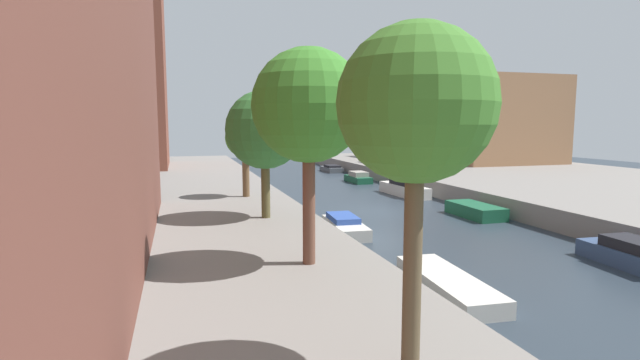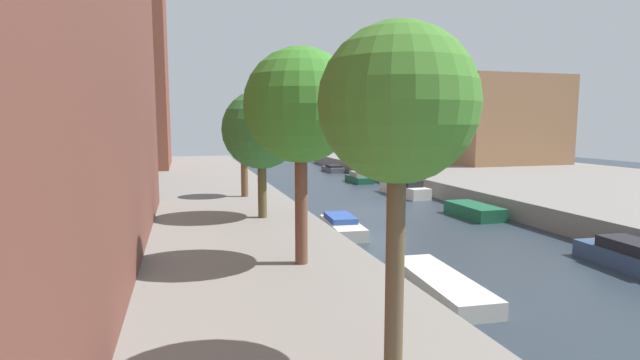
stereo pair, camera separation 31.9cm
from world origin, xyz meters
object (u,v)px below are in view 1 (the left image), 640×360
Objects in this scene: parked_car at (381,156)px; moored_boat_left_1 at (448,284)px; apartment_tower_far at (98,34)px; street_tree_1 at (309,107)px; low_block_right at (474,120)px; street_tree_2 at (265,130)px; moored_boat_right_3 at (404,188)px; moored_boat_right_4 at (358,178)px; street_tree_3 at (245,139)px; moored_boat_left_2 at (345,226)px; moored_boat_right_5 at (332,169)px; street_tree_0 at (416,107)px; moored_boat_right_2 at (475,211)px.

moored_boat_left_1 is (-10.80, -28.98, -1.37)m from parked_car.
apartment_tower_far is 3.90× the size of street_tree_1.
low_block_right reaches higher than street_tree_2.
moored_boat_right_4 is at bearing 92.57° from moored_boat_right_3.
moored_boat_left_1 is (12.77, -31.13, -11.41)m from apartment_tower_far.
moored_boat_right_3 is (6.83, 16.23, 0.23)m from moored_boat_left_1.
apartment_tower_far is 27.03m from street_tree_2.
street_tree_1 is 6.28m from street_tree_2.
moored_boat_right_4 is (-0.33, 7.30, -0.10)m from moored_boat_right_3.
street_tree_1 is at bearing -90.00° from street_tree_3.
street_tree_2 is at bearing -90.00° from street_tree_3.
low_block_right is 3.47× the size of moored_boat_left_1.
moored_boat_left_2 is at bearing -117.34° from parked_car.
apartment_tower_far is 22.84m from moored_boat_right_5.
street_tree_1 is (8.97, -30.68, -6.65)m from apartment_tower_far.
street_tree_3 is (8.97, -18.93, -7.80)m from apartment_tower_far.
moored_boat_left_1 is at bearing -87.38° from moored_boat_left_2.
street_tree_0 is at bearing -90.00° from street_tree_3.
low_block_right is at bearing -7.68° from moored_boat_right_5.
street_tree_0 reaches higher than street_tree_2.
street_tree_2 is at bearing 119.57° from moored_boat_left_1.
low_block_right is 20.42m from moored_boat_right_3.
low_block_right is 4.13× the size of moored_boat_left_2.
moored_boat_right_5 reaches higher than moored_boat_left_1.
low_block_right is at bearing 56.04° from moored_boat_right_2.
street_tree_2 is (0.00, 6.25, -0.66)m from street_tree_1.
street_tree_2 is 11.74m from moored_boat_right_2.
street_tree_1 reaches higher than street_tree_2.
street_tree_2 is at bearing -168.50° from moored_boat_right_2.
street_tree_0 is at bearing -76.10° from apartment_tower_far.
moored_boat_right_4 reaches higher than moored_boat_left_1.
moored_boat_right_3 is 7.31m from moored_boat_right_4.
street_tree_1 is 1.27× the size of moored_boat_left_1.
street_tree_2 is at bearing -137.03° from low_block_right.
street_tree_1 is 1.77× the size of moored_boat_right_5.
moored_boat_right_2 is at bearing 38.01° from street_tree_1.
moored_boat_left_1 is (3.80, -0.45, -4.76)m from street_tree_1.
apartment_tower_far is 32.65m from street_tree_1.
apartment_tower_far is 4.59× the size of moored_boat_right_3.
moored_boat_left_1 is at bearing -67.70° from apartment_tower_far.
street_tree_3 is (0.00, 17.33, -0.96)m from street_tree_0.
street_tree_0 is at bearing -90.00° from street_tree_2.
moored_boat_left_2 is (-21.57, -22.59, -4.58)m from low_block_right.
moored_boat_right_4 is 0.99× the size of moored_boat_right_5.
street_tree_2 reaches higher than moored_boat_right_4.
street_tree_3 is 6.88m from moored_boat_left_2.
moored_boat_left_1 is at bearing -6.78° from street_tree_1.
moored_boat_left_1 is 7.44m from moored_boat_left_2.
low_block_right is 34.21m from street_tree_2.
moored_boat_left_2 is at bearing -168.67° from moored_boat_right_2.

